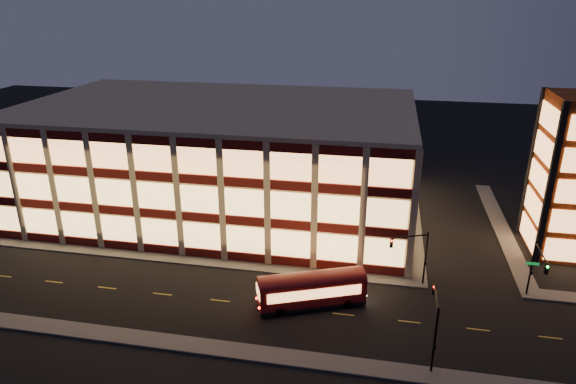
# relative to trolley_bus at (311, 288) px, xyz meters

# --- Properties ---
(ground) EXTENTS (200.00, 200.00, 0.00)m
(ground) POSITION_rel_trolley_bus_xyz_m (-12.82, 5.06, -1.91)
(ground) COLOR black
(ground) RESTS_ON ground
(sidewalk_office_south) EXTENTS (54.00, 2.00, 0.15)m
(sidewalk_office_south) POSITION_rel_trolley_bus_xyz_m (-15.82, 6.06, -1.84)
(sidewalk_office_south) COLOR #514F4C
(sidewalk_office_south) RESTS_ON ground
(sidewalk_office_east) EXTENTS (2.00, 30.00, 0.15)m
(sidewalk_office_east) POSITION_rel_trolley_bus_xyz_m (10.18, 22.06, -1.84)
(sidewalk_office_east) COLOR #514F4C
(sidewalk_office_east) RESTS_ON ground
(sidewalk_tower_west) EXTENTS (2.00, 30.00, 0.15)m
(sidewalk_tower_west) POSITION_rel_trolley_bus_xyz_m (21.18, 22.06, -1.84)
(sidewalk_tower_west) COLOR #514F4C
(sidewalk_tower_west) RESTS_ON ground
(sidewalk_near) EXTENTS (100.00, 2.00, 0.15)m
(sidewalk_near) POSITION_rel_trolley_bus_xyz_m (-12.82, -7.94, -1.84)
(sidewalk_near) COLOR #514F4C
(sidewalk_near) RESTS_ON ground
(office_building) EXTENTS (50.45, 30.45, 14.50)m
(office_building) POSITION_rel_trolley_bus_xyz_m (-15.73, 21.97, 5.34)
(office_building) COLOR tan
(office_building) RESTS_ON ground
(traffic_signal_far) EXTENTS (3.79, 1.87, 6.00)m
(traffic_signal_far) POSITION_rel_trolley_bus_xyz_m (9.39, 5.30, 2.20)
(traffic_signal_far) COLOR black
(traffic_signal_far) RESTS_ON ground
(traffic_signal_right) EXTENTS (1.20, 4.37, 6.00)m
(traffic_signal_right) POSITION_rel_trolley_bus_xyz_m (20.68, 4.44, 2.19)
(traffic_signal_right) COLOR black
(traffic_signal_right) RESTS_ON ground
(traffic_signal_near) EXTENTS (0.32, 4.45, 6.00)m
(traffic_signal_near) POSITION_rel_trolley_bus_xyz_m (10.68, -5.97, 2.22)
(traffic_signal_near) COLOR black
(traffic_signal_near) RESTS_ON ground
(trolley_bus) EXTENTS (10.37, 6.27, 3.45)m
(trolley_bus) POSITION_rel_trolley_bus_xyz_m (0.00, 0.00, 0.00)
(trolley_bus) COLOR #7A0806
(trolley_bus) RESTS_ON ground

